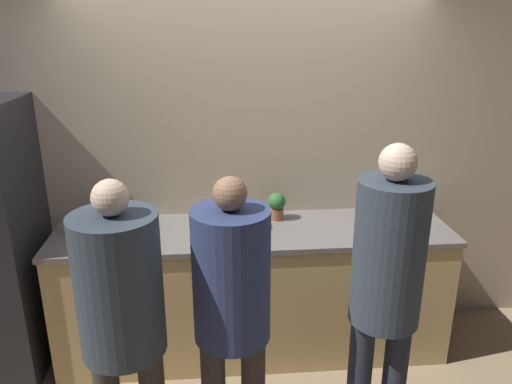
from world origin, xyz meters
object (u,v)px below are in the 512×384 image
Objects in this scene: person_center at (232,299)px; utensil_crock at (102,215)px; fruit_bowl at (237,222)px; cup_red at (71,227)px; potted_plant at (277,205)px; person_left at (121,308)px; person_right at (386,282)px; bottle_amber at (131,220)px.

utensil_crock is at bearing 126.84° from person_center.
cup_red is (-1.13, 0.01, 0.00)m from fruit_bowl.
potted_plant is at bearing -0.74° from utensil_crock.
person_center reaches higher than cup_red.
person_left is 6.02× the size of utensil_crock.
person_right is 2.10m from cup_red.
person_left reaches higher than utensil_crock.
person_center is 1.01m from fruit_bowl.
fruit_bowl is at bearing 124.20° from person_right.
person_right is 7.71× the size of bottle_amber.
utensil_crock is (-0.95, 0.15, 0.02)m from fruit_bowl.
person_left is at bearing -74.67° from utensil_crock.
utensil_crock is 0.28m from bottle_amber.
cup_red is at bearing 115.42° from person_left.
fruit_bowl is (-0.70, 1.03, -0.08)m from person_right.
person_left is 18.71× the size of cup_red.
cup_red is (-1.83, 1.04, -0.08)m from person_right.
bottle_amber is (-0.72, -0.02, 0.05)m from fruit_bowl.
cup_red is (-0.41, 0.03, -0.05)m from bottle_amber.
potted_plant is at bearing 53.71° from person_left.
person_left is at bearing -126.29° from potted_plant.
person_right is at bearing -70.63° from potted_plant.
person_right is at bearing -35.46° from bottle_amber.
person_right is 20.04× the size of cup_red.
person_left is at bearing -119.14° from fruit_bowl.
person_right reaches higher than bottle_amber.
fruit_bowl is at bearing 1.58° from bottle_amber.
cup_red is 0.45× the size of potted_plant.
potted_plant is at bearing 72.07° from person_center.
utensil_crock is at bearing 38.77° from cup_red.
person_left is 0.93× the size of person_right.
bottle_amber is (-0.11, 1.07, 0.02)m from person_left.
fruit_bowl is 0.72m from bottle_amber.
bottle_amber is at bearing 123.00° from person_center.
person_left is 1.31m from person_right.
bottle_amber reaches higher than potted_plant.
person_left is at bearing -64.58° from cup_red.
fruit_bowl is at bearing 60.86° from person_left.
person_center is 1.46m from cup_red.
person_center is 1.18m from bottle_amber.
fruit_bowl is at bearing -155.19° from potted_plant.
potted_plant is at bearing 109.37° from person_right.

